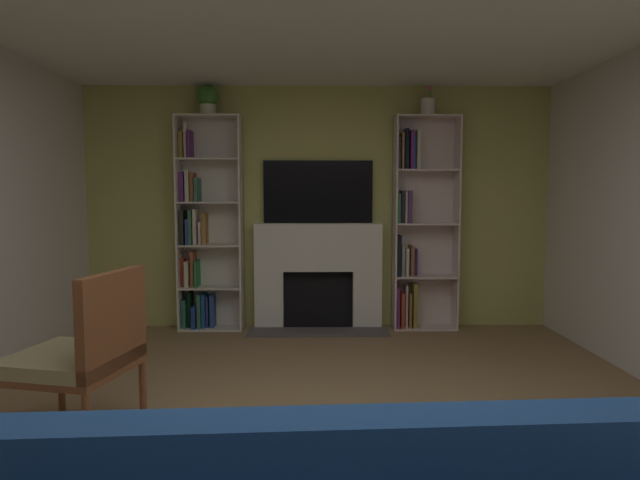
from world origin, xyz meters
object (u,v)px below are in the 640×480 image
object	(u,v)px
vase_with_flowers	(428,106)
tv	(318,192)
bookshelf_right	(417,228)
armchair	(83,352)
potted_plant	(208,99)
fireplace	(318,274)
bookshelf_left	(204,233)

from	to	relation	value
vase_with_flowers	tv	bearing A→B (deg)	173.99
bookshelf_right	armchair	distance (m)	3.61
tv	armchair	bearing A→B (deg)	-117.49
potted_plant	armchair	bearing A→B (deg)	-95.60
fireplace	bookshelf_right	world-z (taller)	bookshelf_right
potted_plant	vase_with_flowers	bearing A→B (deg)	0.00
bookshelf_right	tv	bearing A→B (deg)	176.44
tv	bookshelf_right	bearing A→B (deg)	-3.56
bookshelf_right	armchair	world-z (taller)	bookshelf_right
potted_plant	bookshelf_right	bearing A→B (deg)	1.42
bookshelf_right	vase_with_flowers	xyz separation A→B (m)	(0.09, -0.05, 1.27)
bookshelf_left	bookshelf_right	bearing A→B (deg)	0.02
tv	bookshelf_right	xyz separation A→B (m)	(1.05, -0.07, -0.38)
bookshelf_right	potted_plant	world-z (taller)	potted_plant
bookshelf_right	vase_with_flowers	bearing A→B (deg)	-32.46
fireplace	armchair	world-z (taller)	fireplace
fireplace	bookshelf_right	size ratio (longest dim) A/B	0.64
fireplace	tv	xyz separation A→B (m)	(0.00, 0.07, 0.87)
tv	armchair	xyz separation A→B (m)	(-1.39, -2.67, -0.95)
potted_plant	fireplace	bearing A→B (deg)	2.38
potted_plant	armchair	distance (m)	3.19
tv	potted_plant	size ratio (longest dim) A/B	3.81
fireplace	bookshelf_left	size ratio (longest dim) A/B	0.64
fireplace	vase_with_flowers	size ratio (longest dim) A/B	4.76
bookshelf_left	potted_plant	xyz separation A→B (m)	(0.08, -0.05, 1.39)
fireplace	armchair	xyz separation A→B (m)	(-1.39, -2.59, -0.08)
fireplace	tv	distance (m)	0.88
fireplace	bookshelf_left	distance (m)	1.29
tv	armchair	world-z (taller)	tv
tv	bookshelf_left	world-z (taller)	bookshelf_left
armchair	bookshelf_right	bearing A→B (deg)	46.81
bookshelf_left	bookshelf_right	world-z (taller)	same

